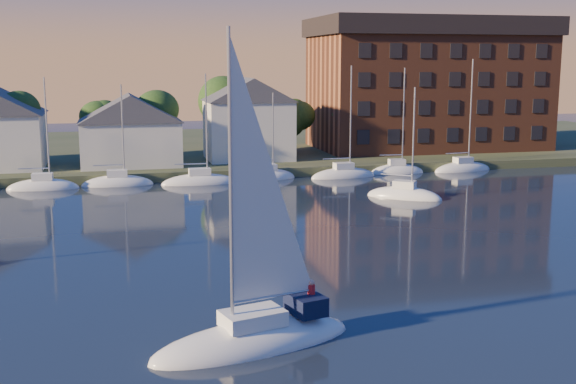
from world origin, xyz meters
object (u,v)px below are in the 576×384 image
object	(u,v)px
condo_block	(428,83)
drifting_sailboat_right	(404,197)
clubhouse_east	(248,118)
clubhouse_centre	(130,129)
hero_sailboat	(256,332)

from	to	relation	value
condo_block	drifting_sailboat_right	bearing A→B (deg)	-117.79
clubhouse_east	drifting_sailboat_right	bearing A→B (deg)	-65.93
clubhouse_centre	drifting_sailboat_right	bearing A→B (deg)	-41.25
hero_sailboat	drifting_sailboat_right	size ratio (longest dim) A/B	1.33
clubhouse_centre	hero_sailboat	bearing A→B (deg)	-85.84
hero_sailboat	clubhouse_east	bearing A→B (deg)	-115.36
drifting_sailboat_right	clubhouse_centre	bearing A→B (deg)	175.98
clubhouse_east	drifting_sailboat_right	xyz separation A→B (m)	(10.49, -23.48, -5.90)
clubhouse_east	condo_block	distance (m)	26.94
clubhouse_east	drifting_sailboat_right	distance (m)	26.38
clubhouse_east	drifting_sailboat_right	size ratio (longest dim) A/B	0.91
clubhouse_east	hero_sailboat	world-z (taller)	hero_sailboat
clubhouse_centre	condo_block	world-z (taller)	condo_block
clubhouse_centre	condo_block	distance (m)	41.05
condo_block	hero_sailboat	xyz separation A→B (m)	(-36.13, -61.25, -9.17)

